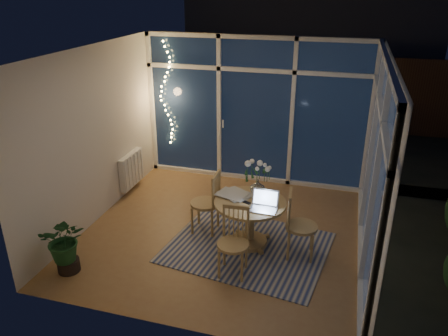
{
  "coord_description": "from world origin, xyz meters",
  "views": [
    {
      "loc": [
        1.54,
        -5.33,
        3.42
      ],
      "look_at": [
        -0.08,
        0.25,
        0.92
      ],
      "focal_mm": 35.0,
      "sensor_mm": 36.0,
      "label": 1
    }
  ],
  "objects_px": {
    "dining_table": "(250,223)",
    "potted_plant": "(65,245)",
    "chair_left": "(205,202)",
    "laptop": "(263,201)",
    "flower_vase": "(257,187)",
    "chair_right": "(302,225)",
    "chair_front": "(233,243)"
  },
  "relations": [
    {
      "from": "dining_table",
      "to": "potted_plant",
      "type": "height_order",
      "value": "potted_plant"
    },
    {
      "from": "chair_left",
      "to": "dining_table",
      "type": "bearing_deg",
      "value": 75.96
    },
    {
      "from": "chair_left",
      "to": "potted_plant",
      "type": "xyz_separation_m",
      "value": [
        -1.37,
        -1.41,
        -0.1
      ]
    },
    {
      "from": "laptop",
      "to": "flower_vase",
      "type": "bearing_deg",
      "value": 113.1
    },
    {
      "from": "chair_right",
      "to": "laptop",
      "type": "height_order",
      "value": "chair_right"
    },
    {
      "from": "dining_table",
      "to": "chair_left",
      "type": "bearing_deg",
      "value": 166.72
    },
    {
      "from": "dining_table",
      "to": "chair_left",
      "type": "distance_m",
      "value": 0.74
    },
    {
      "from": "dining_table",
      "to": "laptop",
      "type": "relative_size",
      "value": 2.78
    },
    {
      "from": "dining_table",
      "to": "chair_right",
      "type": "relative_size",
      "value": 1.03
    },
    {
      "from": "dining_table",
      "to": "laptop",
      "type": "height_order",
      "value": "laptop"
    },
    {
      "from": "chair_right",
      "to": "laptop",
      "type": "distance_m",
      "value": 0.6
    },
    {
      "from": "flower_vase",
      "to": "dining_table",
      "type": "bearing_deg",
      "value": -99.71
    },
    {
      "from": "chair_front",
      "to": "laptop",
      "type": "distance_m",
      "value": 0.69
    },
    {
      "from": "flower_vase",
      "to": "potted_plant",
      "type": "xyz_separation_m",
      "value": [
        -2.12,
        -1.49,
        -0.4
      ]
    },
    {
      "from": "chair_front",
      "to": "potted_plant",
      "type": "xyz_separation_m",
      "value": [
        -2.03,
        -0.52,
        -0.07
      ]
    },
    {
      "from": "chair_front",
      "to": "potted_plant",
      "type": "height_order",
      "value": "chair_front"
    },
    {
      "from": "dining_table",
      "to": "chair_front",
      "type": "xyz_separation_m",
      "value": [
        -0.05,
        -0.72,
        0.12
      ]
    },
    {
      "from": "chair_front",
      "to": "laptop",
      "type": "bearing_deg",
      "value": 61.59
    },
    {
      "from": "dining_table",
      "to": "laptop",
      "type": "distance_m",
      "value": 0.54
    },
    {
      "from": "chair_left",
      "to": "chair_front",
      "type": "relative_size",
      "value": 1.06
    },
    {
      "from": "chair_front",
      "to": "flower_vase",
      "type": "distance_m",
      "value": 1.03
    },
    {
      "from": "flower_vase",
      "to": "potted_plant",
      "type": "relative_size",
      "value": 0.28
    },
    {
      "from": "chair_front",
      "to": "flower_vase",
      "type": "height_order",
      "value": "chair_front"
    },
    {
      "from": "chair_right",
      "to": "laptop",
      "type": "bearing_deg",
      "value": 94.07
    },
    {
      "from": "chair_front",
      "to": "potted_plant",
      "type": "bearing_deg",
      "value": -168.62
    },
    {
      "from": "chair_right",
      "to": "chair_front",
      "type": "distance_m",
      "value": 0.99
    },
    {
      "from": "dining_table",
      "to": "flower_vase",
      "type": "height_order",
      "value": "flower_vase"
    },
    {
      "from": "chair_right",
      "to": "potted_plant",
      "type": "distance_m",
      "value": 3.02
    },
    {
      "from": "chair_front",
      "to": "flower_vase",
      "type": "relative_size",
      "value": 4.32
    },
    {
      "from": "laptop",
      "to": "potted_plant",
      "type": "distance_m",
      "value": 2.55
    },
    {
      "from": "chair_left",
      "to": "chair_front",
      "type": "height_order",
      "value": "chair_left"
    },
    {
      "from": "chair_left",
      "to": "chair_right",
      "type": "xyz_separation_m",
      "value": [
        1.42,
        -0.26,
        -0.0
      ]
    }
  ]
}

